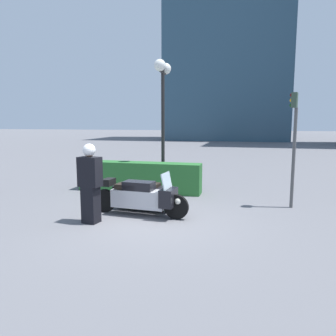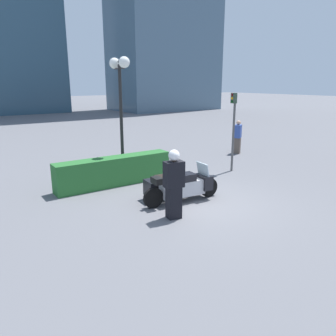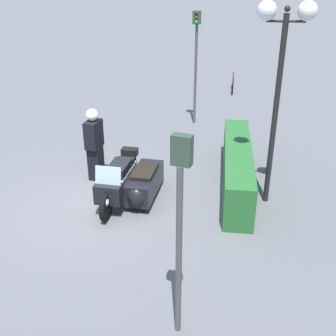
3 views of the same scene
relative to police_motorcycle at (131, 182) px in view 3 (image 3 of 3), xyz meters
name	(u,v)px [view 3 (image 3 of 3)]	position (x,y,z in m)	size (l,w,h in m)	color
ground_plane	(100,205)	(0.35, -0.68, -0.46)	(160.00, 160.00, 0.00)	slate
police_motorcycle	(131,182)	(0.00, 0.00, 0.00)	(2.60, 1.30, 1.14)	black
officer_rider	(94,143)	(-0.97, -1.13, 0.53)	(0.55, 0.38, 1.88)	black
hedge_bush_curbside	(237,167)	(-1.01, 2.45, 0.05)	(4.23, 0.64, 1.01)	#28662D
twin_lamp_post	(283,48)	(-0.34, 3.13, 3.06)	(0.39, 1.16, 4.41)	black
traffic_light_near	(180,211)	(3.76, 1.49, 1.63)	(0.22, 0.29, 3.15)	#4C4C4C
traffic_light_far	(196,53)	(-5.54, 1.09, 1.96)	(0.23, 0.27, 3.72)	#4C4C4C
bicycle_parked	(233,83)	(-9.99, 2.49, -0.10)	(1.82, 0.08, 0.79)	black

